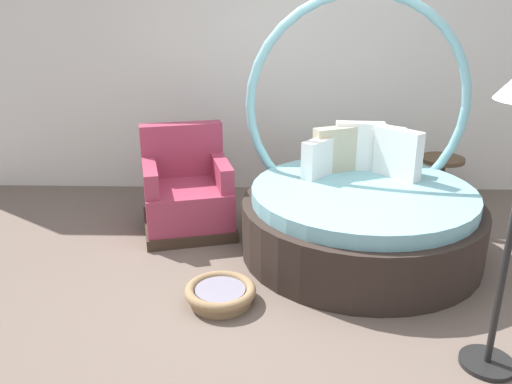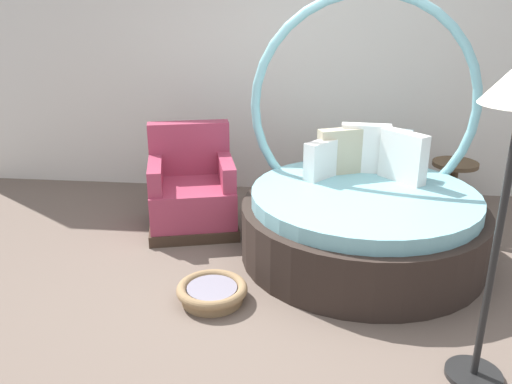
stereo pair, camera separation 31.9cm
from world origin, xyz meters
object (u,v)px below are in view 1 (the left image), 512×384
(round_daybed, at_px, (360,205))
(red_armchair, at_px, (187,194))
(pet_basket, at_px, (220,293))
(side_table, at_px, (441,166))

(round_daybed, relative_size, red_armchair, 2.19)
(red_armchair, xyz_separation_m, pet_basket, (0.42, -1.30, -0.26))
(red_armchair, bearing_deg, side_table, 13.64)
(round_daybed, xyz_separation_m, side_table, (0.98, 1.01, 0.02))
(round_daybed, bearing_deg, red_armchair, 165.54)
(red_armchair, height_order, pet_basket, red_armchair)
(red_armchair, bearing_deg, pet_basket, -71.91)
(round_daybed, xyz_separation_m, pet_basket, (-1.11, -0.90, -0.33))
(round_daybed, distance_m, pet_basket, 1.47)
(pet_basket, height_order, side_table, side_table)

